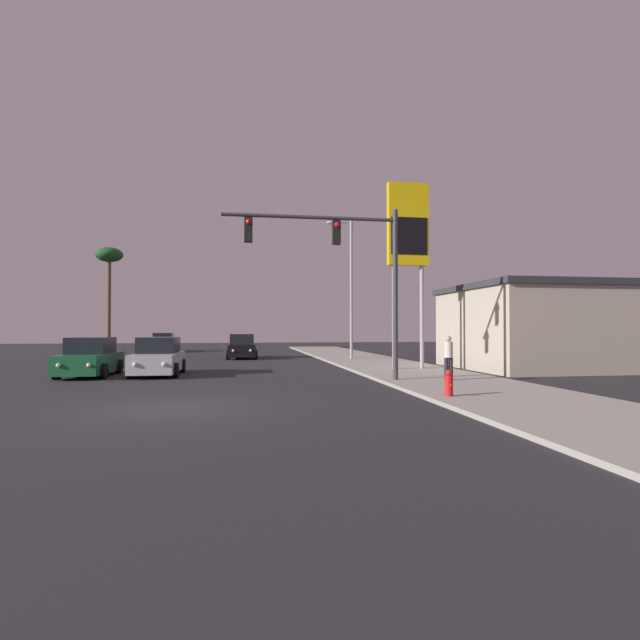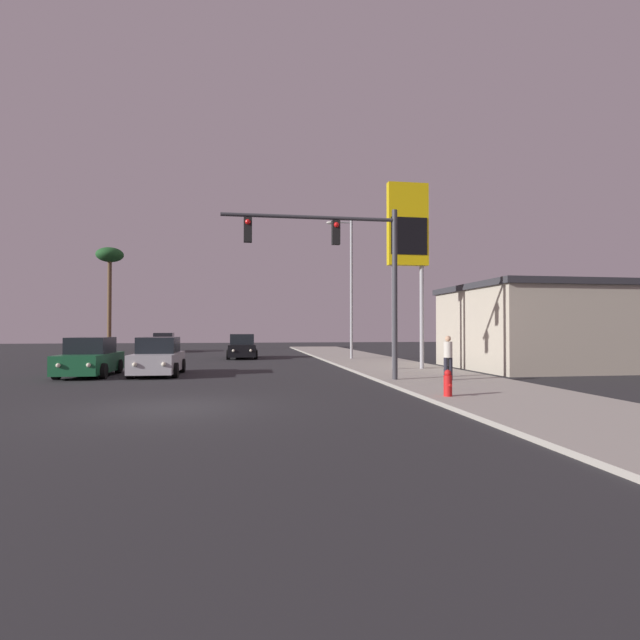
# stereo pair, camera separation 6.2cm
# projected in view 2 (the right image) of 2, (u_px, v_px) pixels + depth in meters

# --- Properties ---
(ground_plane) EXTENTS (120.00, 120.00, 0.00)m
(ground_plane) POSITION_uv_depth(u_px,v_px,m) (171.00, 408.00, 12.94)
(ground_plane) COLOR #28282B
(sidewalk_right) EXTENTS (5.00, 60.00, 0.12)m
(sidewalk_right) POSITION_uv_depth(u_px,v_px,m) (401.00, 370.00, 24.31)
(sidewalk_right) COLOR #9E998E
(sidewalk_right) RESTS_ON ground
(building_gas_station) EXTENTS (10.30, 8.30, 4.30)m
(building_gas_station) POSITION_uv_depth(u_px,v_px,m) (558.00, 327.00, 25.80)
(building_gas_station) COLOR #B2A893
(building_gas_station) RESTS_ON ground
(car_black) EXTENTS (2.04, 4.32, 1.68)m
(car_black) POSITION_uv_depth(u_px,v_px,m) (242.00, 347.00, 34.43)
(car_black) COLOR black
(car_black) RESTS_ON ground
(car_red) EXTENTS (2.04, 4.34, 1.68)m
(car_red) POSITION_uv_depth(u_px,v_px,m) (164.00, 343.00, 43.91)
(car_red) COLOR maroon
(car_red) RESTS_ON ground
(car_silver) EXTENTS (2.04, 4.33, 1.68)m
(car_silver) POSITION_uv_depth(u_px,v_px,m) (158.00, 358.00, 22.00)
(car_silver) COLOR #B7B7BC
(car_silver) RESTS_ON ground
(car_green) EXTENTS (2.04, 4.34, 1.68)m
(car_green) POSITION_uv_depth(u_px,v_px,m) (90.00, 359.00, 21.57)
(car_green) COLOR #195933
(car_green) RESTS_ON ground
(traffic_light_mast) EXTENTS (6.66, 0.36, 6.50)m
(traffic_light_mast) POSITION_uv_depth(u_px,v_px,m) (347.00, 259.00, 18.79)
(traffic_light_mast) COLOR #38383D
(traffic_light_mast) RESTS_ON sidewalk_right
(street_lamp) EXTENTS (1.74, 0.24, 9.00)m
(street_lamp) POSITION_uv_depth(u_px,v_px,m) (349.00, 282.00, 32.40)
(street_lamp) COLOR #99999E
(street_lamp) RESTS_ON sidewalk_right
(gas_station_sign) EXTENTS (2.00, 0.42, 9.00)m
(gas_station_sign) POSITION_uv_depth(u_px,v_px,m) (408.00, 235.00, 24.14)
(gas_station_sign) COLOR #99999E
(gas_station_sign) RESTS_ON sidewalk_right
(fire_hydrant) EXTENTS (0.24, 0.34, 0.76)m
(fire_hydrant) POSITION_uv_depth(u_px,v_px,m) (448.00, 383.00, 14.30)
(fire_hydrant) COLOR red
(fire_hydrant) RESTS_ON sidewalk_right
(pedestrian_on_sidewalk) EXTENTS (0.34, 0.32, 1.67)m
(pedestrian_on_sidewalk) POSITION_uv_depth(u_px,v_px,m) (448.00, 356.00, 18.76)
(pedestrian_on_sidewalk) COLOR #23232D
(pedestrian_on_sidewalk) RESTS_ON sidewalk_right
(palm_tree_far) EXTENTS (2.40, 2.40, 9.41)m
(palm_tree_far) POSITION_uv_depth(u_px,v_px,m) (110.00, 261.00, 45.08)
(palm_tree_far) COLOR brown
(palm_tree_far) RESTS_ON ground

